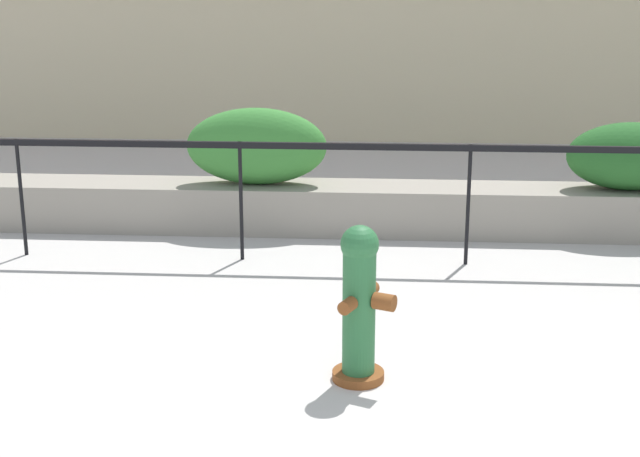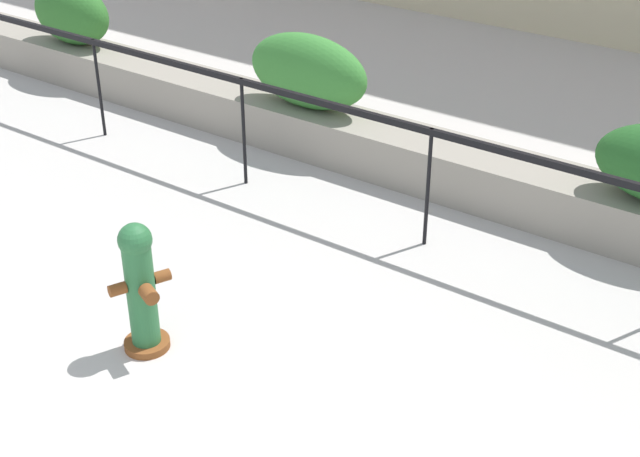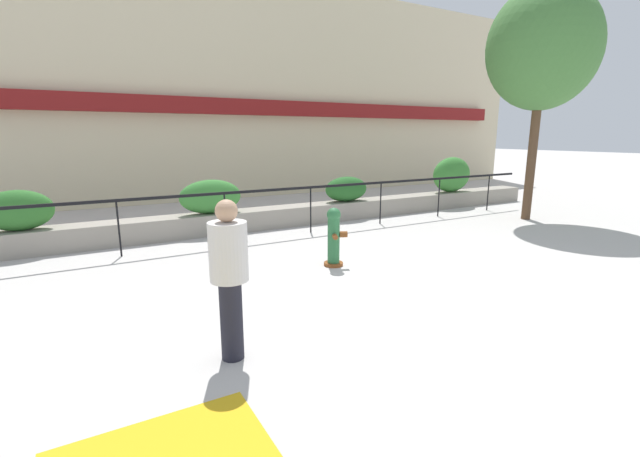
# 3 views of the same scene
# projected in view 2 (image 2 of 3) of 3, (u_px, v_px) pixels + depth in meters

# --- Properties ---
(planter_wall_low) EXTENTS (18.00, 0.70, 0.50)m
(planter_wall_low) POSITION_uv_depth(u_px,v_px,m) (481.00, 177.00, 8.88)
(planter_wall_low) COLOR gray
(planter_wall_low) RESTS_ON ground
(fence_railing_segment) EXTENTS (15.00, 0.05, 1.15)m
(fence_railing_segment) POSITION_uv_depth(u_px,v_px,m) (431.00, 143.00, 7.73)
(fence_railing_segment) COLOR black
(fence_railing_segment) RESTS_ON ground
(hedge_bush_0) EXTENTS (1.27, 0.60, 0.81)m
(hedge_bush_0) POSITION_uv_depth(u_px,v_px,m) (71.00, 13.00, 11.60)
(hedge_bush_0) COLOR #2D6B28
(hedge_bush_0) RESTS_ON planter_wall_low
(hedge_bush_1) EXTENTS (1.50, 0.58, 0.82)m
(hedge_bush_1) POSITION_uv_depth(u_px,v_px,m) (308.00, 71.00, 9.64)
(hedge_bush_1) COLOR #387F33
(hedge_bush_1) RESTS_ON planter_wall_low
(fire_hydrant) EXTENTS (0.48, 0.47, 1.08)m
(fire_hydrant) POSITION_uv_depth(u_px,v_px,m) (141.00, 287.00, 6.59)
(fire_hydrant) COLOR brown
(fire_hydrant) RESTS_ON ground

